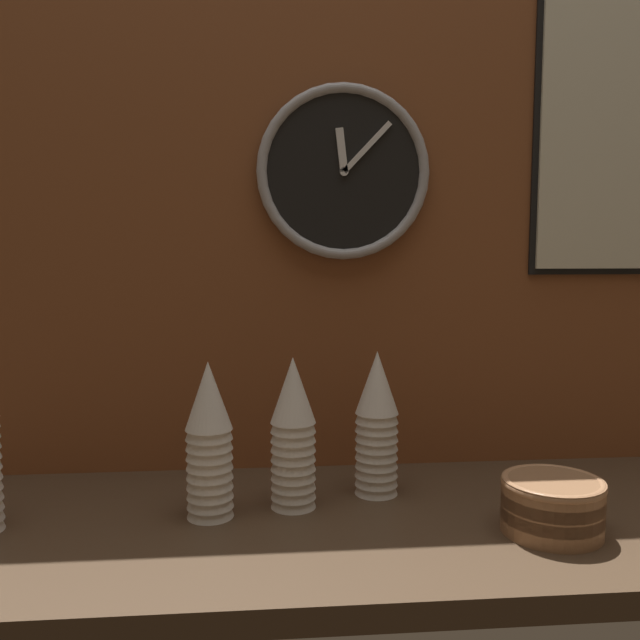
{
  "coord_description": "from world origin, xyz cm",
  "views": [
    {
      "loc": [
        -17.15,
        -106.12,
        44.0
      ],
      "look_at": [
        -7.23,
        4.0,
        31.82
      ],
      "focal_mm": 38.0,
      "sensor_mm": 36.0,
      "label": 1
    }
  ],
  "objects": [
    {
      "name": "cup_stack_center_left",
      "position": [
        -25.42,
        1.32,
        12.84
      ],
      "size": [
        7.64,
        7.64,
        25.67
      ],
      "color": "white",
      "rests_on": "ground_plane"
    },
    {
      "name": "wall_clock",
      "position": [
        -0.99,
        23.46,
        57.87
      ],
      "size": [
        33.0,
        2.7,
        33.0
      ],
      "color": "black"
    },
    {
      "name": "wall_tiled_back",
      "position": [
        0.0,
        26.5,
        52.5
      ],
      "size": [
        160.0,
        3.0,
        105.0
      ],
      "color": "brown",
      "rests_on": "ground_plane"
    },
    {
      "name": "cup_stack_center",
      "position": [
        -11.72,
        4.25,
        12.84
      ],
      "size": [
        7.64,
        7.64,
        25.67
      ],
      "color": "white",
      "rests_on": "ground_plane"
    },
    {
      "name": "bowl_stack_right",
      "position": [
        27.41,
        -9.6,
        4.58
      ],
      "size": [
        15.61,
        15.61,
        8.5
      ],
      "color": "#996B47",
      "rests_on": "ground_plane"
    },
    {
      "name": "cup_stack_center_right",
      "position": [
        3.3,
        9.14,
        12.84
      ],
      "size": [
        7.64,
        7.64,
        25.67
      ],
      "color": "white",
      "rests_on": "ground_plane"
    },
    {
      "name": "menu_board",
      "position": [
        53.9,
        24.35,
        68.18
      ],
      "size": [
        35.0,
        1.32,
        59.86
      ],
      "color": "black"
    },
    {
      "name": "ground_plane",
      "position": [
        0.0,
        0.0,
        -2.0
      ],
      "size": [
        160.0,
        56.0,
        4.0
      ],
      "primitive_type": "cube",
      "color": "#4C3826"
    }
  ]
}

